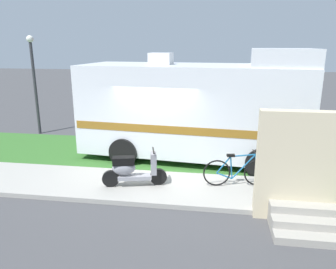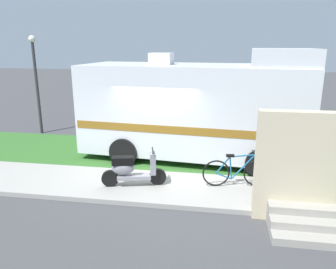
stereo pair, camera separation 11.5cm
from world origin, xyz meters
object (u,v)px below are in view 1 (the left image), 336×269
Objects in this scene: motorhome_rv at (196,108)px; bottle_green at (301,196)px; bicycle at (237,171)px; pickup_truck_near at (211,106)px; scooter at (132,169)px; street_lamp_post at (34,75)px.

bottle_green is (2.71, -2.95, -1.48)m from motorhome_rv.
pickup_truck_near is (-0.85, 6.84, 0.46)m from bicycle.
scooter is 6.37× the size of bottle_green.
motorhome_rv reaches higher than bicycle.
bicycle is (1.25, -2.32, -1.19)m from motorhome_rv.
pickup_truck_near is at bearing 17.98° from street_lamp_post.
bottle_green is (4.16, -0.22, -0.35)m from scooter.
bicycle is at bearing 8.65° from scooter.
bicycle is (2.70, 0.41, -0.06)m from scooter.
street_lamp_post is (-5.37, 4.90, 1.90)m from scooter.
scooter is (-1.45, -2.73, -1.13)m from motorhome_rv.
street_lamp_post is (-8.07, 4.49, 1.96)m from bicycle.
bottle_green is (1.46, -0.63, -0.28)m from bicycle.
scooter is at bearing -104.33° from pickup_truck_near.
motorhome_rv is 7.20m from street_lamp_post.
pickup_truck_near is 22.25× the size of bottle_green.
motorhome_rv reaches higher than pickup_truck_near.
bicycle is 0.30× the size of pickup_truck_near.
bottle_green is at bearing -47.46° from motorhome_rv.
pickup_truck_near is (0.40, 4.51, -0.74)m from motorhome_rv.
bottle_green is 11.05m from street_lamp_post.
street_lamp_post is at bearing 151.74° from bottle_green.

